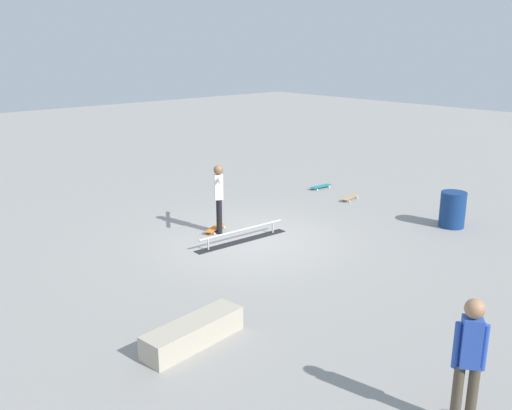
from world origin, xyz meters
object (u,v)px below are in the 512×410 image
Objects in this scene: skate_ledge at (193,333)px; trash_bin at (453,209)px; grind_rail at (242,236)px; skater_main at (219,194)px; loose_skateboard_teal at (321,186)px; skateboard_main at (215,228)px; loose_skateboard_natural at (350,197)px; bystander_blue_shirt at (469,358)px.

skate_ledge is 8.34m from trash_bin.
skate_ledge is (3.63, 3.08, 0.06)m from grind_rail.
skater_main reaches higher than trash_bin.
grind_rail reaches higher than loose_skateboard_teal.
skateboard_main and loose_skateboard_natural have the same top height.
skateboard_main is 5.25m from loose_skateboard_teal.
skate_ledge reaches higher than skateboard_main.
bystander_blue_shirt is 10.42m from loose_skateboard_natural.
bystander_blue_shirt reaches higher than skateboard_main.
bystander_blue_shirt is 1.89× the size of trash_bin.
trash_bin is (-8.32, -0.34, 0.26)m from skate_ledge.
skater_main is 2.11× the size of skateboard_main.
skateboard_main is 6.02m from trash_bin.
skater_main is at bearing -132.72° from skate_ledge.
grind_rail is 5.56m from loose_skateboard_teal.
trash_bin is at bearing 88.22° from loose_skateboard_teal.
loose_skateboard_natural is (-4.79, 0.24, -0.92)m from skater_main.
skate_ledge is 9.19m from loose_skateboard_natural.
skater_main reaches higher than skateboard_main.
bystander_blue_shirt reaches higher than loose_skateboard_natural.
loose_skateboard_teal is 4.87m from trash_bin.
skater_main is 1.87× the size of trash_bin.
bystander_blue_shirt reaches higher than loose_skateboard_teal.
loose_skateboard_natural is (-4.79, -0.61, -0.06)m from grind_rail.
bystander_blue_shirt is (-1.24, 3.81, 0.78)m from skate_ledge.
loose_skateboard_natural is at bearing 150.01° from skateboard_main.
skater_main is 5.38m from loose_skateboard_teal.
skateboard_main is 8.32m from bystander_blue_shirt.
loose_skateboard_teal is at bearing -149.48° from skate_ledge.
bystander_blue_shirt is at bearing 53.58° from loose_skateboard_teal.
skate_ledge is at bearing -19.84° from bystander_blue_shirt.
bystander_blue_shirt is (2.39, 6.89, 0.84)m from grind_rail.
grind_rail is at bearing 64.67° from skateboard_main.
grind_rail is 1.48× the size of bystander_blue_shirt.
trash_bin is (-4.69, 3.59, -0.54)m from skater_main.
bystander_blue_shirt is 2.12× the size of loose_skateboard_teal.
loose_skateboard_teal is (-8.78, -5.18, -0.12)m from skate_ledge.
loose_skateboard_natural is at bearing -91.61° from trash_bin.
skateboard_main is at bearing -131.51° from skate_ledge.
trash_bin is (-4.69, 2.74, 0.32)m from grind_rail.
grind_rail is 3.16× the size of skateboard_main.
trash_bin is at bearing 75.35° from loose_skateboard_natural.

